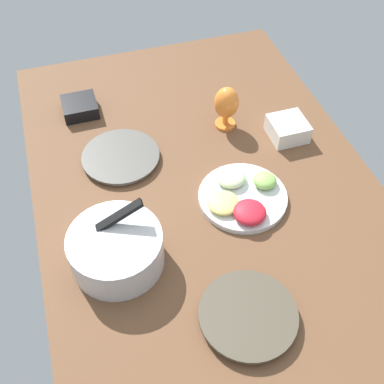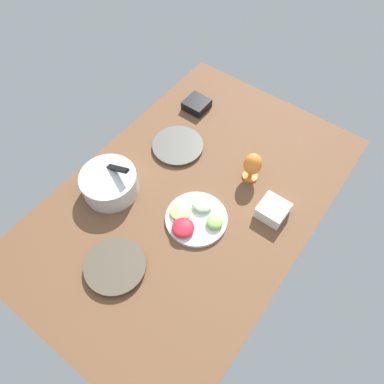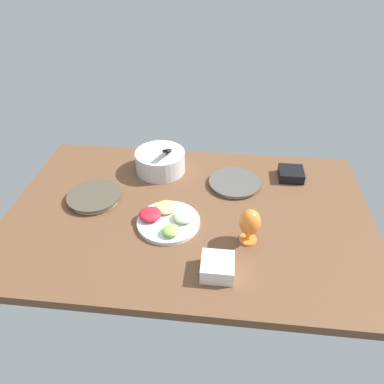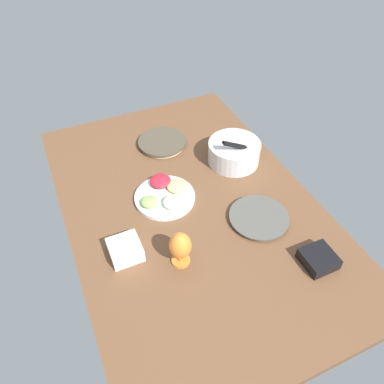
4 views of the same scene
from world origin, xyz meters
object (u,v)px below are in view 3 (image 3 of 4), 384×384
dinner_plate_left (94,197)px  dinner_plate_right (235,183)px  mixing_bowl (160,161)px  fruit_platter (168,219)px  square_bowl_black (291,173)px  square_bowl_white (217,266)px  hurricane_glass_orange (250,224)px

dinner_plate_left → dinner_plate_right: (64.11, 18.65, -0.36)cm
dinner_plate_left → mixing_bowl: mixing_bowl is taller
dinner_plate_left → fruit_platter: (36.28, -12.39, 0.59)cm
mixing_bowl → square_bowl_black: size_ratio=2.10×
mixing_bowl → square_bowl_black: mixing_bowl is taller
dinner_plate_left → square_bowl_black: 95.81cm
fruit_platter → square_bowl_black: (55.49, 39.90, 0.62)cm
fruit_platter → square_bowl_white: (22.32, -24.97, 1.48)cm
square_bowl_white → square_bowl_black: bearing=62.9°
dinner_plate_right → fruit_platter: (-27.83, -31.04, 0.95)cm
dinner_plate_left → dinner_plate_right: dinner_plate_left is taller
dinner_plate_right → square_bowl_black: 29.09cm
mixing_bowl → fruit_platter: size_ratio=0.94×
dinner_plate_left → square_bowl_black: square_bowl_black is taller
square_bowl_black → hurricane_glass_orange: bearing=-114.9°
mixing_bowl → square_bowl_white: size_ratio=2.10×
fruit_platter → dinner_plate_left: bearing=161.1°
fruit_platter → dinner_plate_right: bearing=48.1°
fruit_platter → square_bowl_black: 68.35cm
dinner_plate_right → square_bowl_white: bearing=-95.6°
dinner_plate_right → fruit_platter: fruit_platter is taller
fruit_platter → hurricane_glass_orange: hurricane_glass_orange is taller
hurricane_glass_orange → square_bowl_white: bearing=-122.3°
square_bowl_black → dinner_plate_right: bearing=-162.2°
dinner_plate_right → hurricane_glass_orange: (5.88, -37.96, 8.02)cm
fruit_platter → hurricane_glass_orange: 35.13cm
hurricane_glass_orange → square_bowl_white: (-11.39, -18.05, -5.59)cm
fruit_platter → mixing_bowl: bearing=104.3°
fruit_platter → hurricane_glass_orange: bearing=-11.6°
mixing_bowl → fruit_platter: bearing=-75.7°
hurricane_glass_orange → dinner_plate_left: bearing=164.6°
square_bowl_white → fruit_platter: bearing=131.8°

